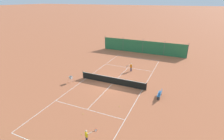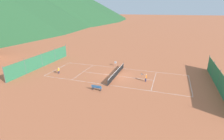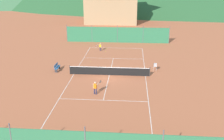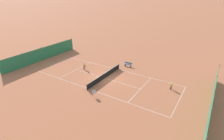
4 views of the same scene
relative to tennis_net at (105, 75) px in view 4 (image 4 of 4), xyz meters
name	(u,v)px [view 4 (image 4 of 4)]	position (x,y,z in m)	size (l,w,h in m)	color
ground_plane	(105,78)	(0.00, 0.00, -0.50)	(600.00, 600.00, 0.00)	#B7603D
court_line_markings	(105,78)	(0.00, 0.00, -0.50)	(8.25, 23.85, 0.01)	white
tennis_net	(105,75)	(0.00, 0.00, 0.00)	(9.18, 0.08, 1.06)	#2D2D2D
windscreen_fence_far	(212,101)	(0.00, 15.50, 0.81)	(17.28, 0.08, 2.90)	#2D754C
windscreen_fence_near	(43,54)	(0.00, -15.50, 0.81)	(17.28, 0.08, 2.90)	#2D754C
player_far_service	(84,66)	(-0.88, -5.13, 0.25)	(0.69, 0.99, 1.28)	#23284C
player_near_service	(171,85)	(-2.29, 10.12, 0.17)	(0.80, 0.79, 1.14)	#23284C
tennis_ball_by_net_left	(166,91)	(-1.44, 9.65, -0.47)	(0.07, 0.07, 0.07)	#CCE033
tennis_ball_alley_right	(177,94)	(-1.44, 11.29, -0.47)	(0.07, 0.07, 0.07)	#CCE033
tennis_ball_mid_court	(146,90)	(-0.04, 7.24, -0.47)	(0.07, 0.07, 0.07)	#CCE033
tennis_ball_near_corner	(138,78)	(-2.83, 4.60, -0.47)	(0.07, 0.07, 0.07)	#CCE033
ball_hopper	(94,92)	(5.30, 1.87, 0.16)	(0.36, 0.36, 0.89)	#B7B7BC
courtside_bench	(128,64)	(-6.34, 0.99, -0.05)	(0.36, 1.50, 0.84)	#336699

